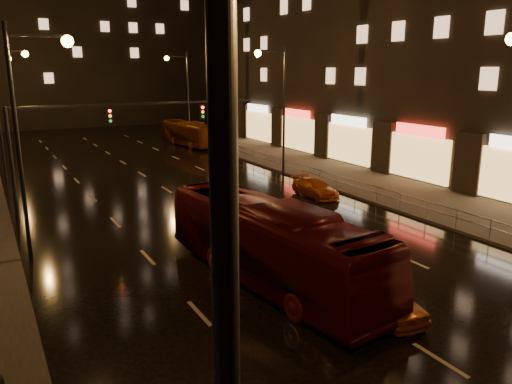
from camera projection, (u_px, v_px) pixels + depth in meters
ground at (176, 196)px, 33.12m from camera, size 140.00×140.00×0.00m
sidewalk_right at (383, 187)px, 35.17m from camera, size 7.00×70.00×0.15m
building_distant at (77, 2)px, 74.91m from camera, size 44.00×16.00×36.00m
traffic_signal at (92, 129)px, 29.61m from camera, size 15.31×0.32×6.20m
streetlight_left at (312, 317)px, 3.59m from camera, size 2.64×0.50×10.00m
railing_right at (320, 173)px, 35.98m from camera, size 0.05×56.00×1.00m
bus_red at (270, 243)px, 19.35m from camera, size 3.87×11.82×3.23m
bus_curb at (189, 134)px, 54.60m from camera, size 3.01×9.65×2.65m
taxi_near at (382, 296)px, 17.04m from camera, size 1.96×3.90×1.27m
taxi_far at (315, 188)px, 32.87m from camera, size 1.61×3.94×1.14m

